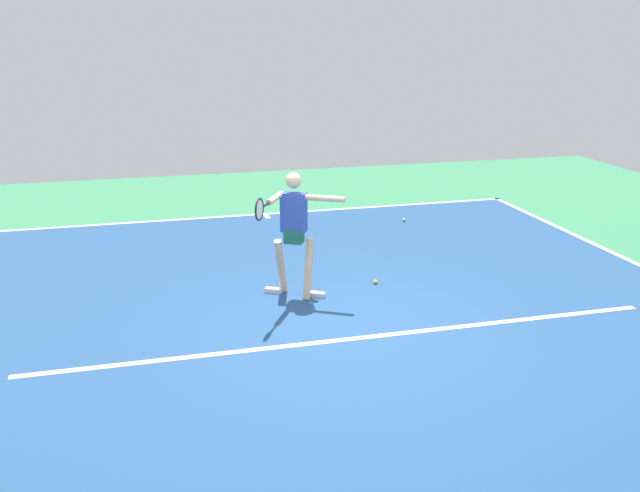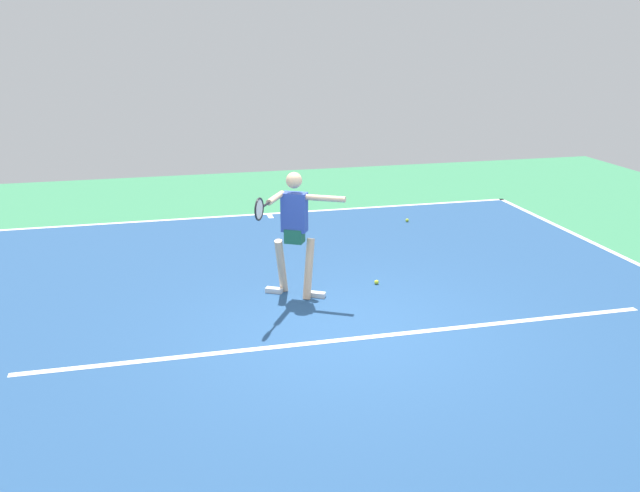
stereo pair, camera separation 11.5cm
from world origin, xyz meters
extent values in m
plane|color=#388456|center=(0.00, 0.00, 0.00)|extent=(20.28, 20.28, 0.00)
cube|color=navy|center=(0.00, 0.00, 0.00)|extent=(10.44, 11.71, 0.00)
cube|color=white|center=(0.00, -5.80, 0.00)|extent=(10.44, 0.10, 0.01)
cube|color=white|center=(0.00, 0.31, 0.00)|extent=(7.83, 0.10, 0.01)
cube|color=white|center=(0.00, -5.60, 0.00)|extent=(0.10, 0.30, 0.01)
cylinder|color=beige|center=(0.23, -1.19, 0.41)|extent=(0.26, 0.35, 0.84)
cube|color=white|center=(0.13, -1.14, 0.04)|extent=(0.26, 0.20, 0.07)
cylinder|color=beige|center=(0.57, -1.39, 0.41)|extent=(0.26, 0.35, 0.84)
cube|color=white|center=(0.67, -1.44, 0.04)|extent=(0.26, 0.20, 0.07)
cube|color=#1E664C|center=(0.40, -1.29, 0.87)|extent=(0.31, 0.30, 0.20)
cube|color=#334CB2|center=(0.40, -1.29, 1.20)|extent=(0.38, 0.32, 0.54)
sphere|color=beige|center=(0.40, -1.29, 1.64)|extent=(0.22, 0.22, 0.22)
cylinder|color=beige|center=(0.02, -1.07, 1.42)|extent=(0.51, 0.34, 0.08)
cylinder|color=beige|center=(0.68, -1.14, 1.45)|extent=(0.34, 0.51, 0.08)
cylinder|color=black|center=(0.87, -0.81, 1.45)|extent=(0.13, 0.21, 0.03)
torus|color=black|center=(0.99, -0.59, 1.45)|extent=(0.17, 0.27, 0.29)
cylinder|color=silver|center=(0.99, -0.59, 1.45)|extent=(0.13, 0.22, 0.25)
sphere|color=#CCE033|center=(-0.84, -1.42, 0.03)|extent=(0.07, 0.07, 0.07)
sphere|color=#C6E53D|center=(-2.50, -4.56, 0.03)|extent=(0.07, 0.07, 0.07)
camera|label=1|loc=(2.37, 7.69, 3.59)|focal=39.27mm
camera|label=2|loc=(2.26, 7.71, 3.59)|focal=39.27mm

